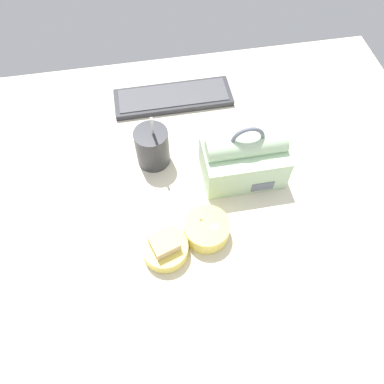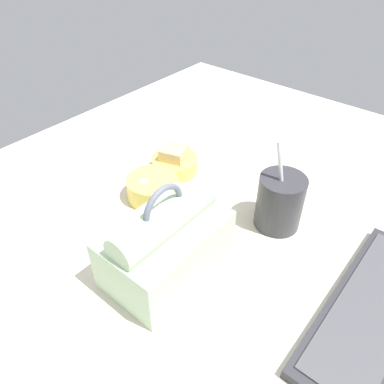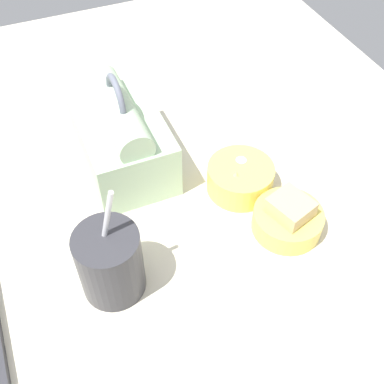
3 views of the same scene
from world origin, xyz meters
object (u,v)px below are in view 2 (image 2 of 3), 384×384
(keyboard, at_px, (373,308))
(soup_cup, at_px, (280,201))
(bento_bowl_sandwich, at_px, (175,162))
(bento_bowl_snacks, at_px, (153,187))
(lunch_bag, at_px, (166,244))

(keyboard, xyz_separation_m, soup_cup, (-0.08, -0.22, 0.05))
(keyboard, bearing_deg, soup_cup, -110.46)
(soup_cup, bearing_deg, keyboard, 69.54)
(keyboard, distance_m, soup_cup, 0.24)
(keyboard, xyz_separation_m, bento_bowl_sandwich, (-0.09, -0.49, 0.01))
(bento_bowl_snacks, bearing_deg, bento_bowl_sandwich, -163.62)
(lunch_bag, bearing_deg, bento_bowl_sandwich, -140.73)
(keyboard, distance_m, bento_bowl_snacks, 0.46)
(soup_cup, xyz_separation_m, bento_bowl_snacks, (0.10, -0.25, -0.03))
(soup_cup, height_order, bento_bowl_sandwich, soup_cup)
(lunch_bag, relative_size, bento_bowl_snacks, 1.90)
(bento_bowl_sandwich, xyz_separation_m, bento_bowl_snacks, (0.10, 0.03, 0.00))
(keyboard, relative_size, bento_bowl_snacks, 3.26)
(lunch_bag, height_order, soup_cup, soup_cup)
(bento_bowl_sandwich, relative_size, bento_bowl_snacks, 0.99)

